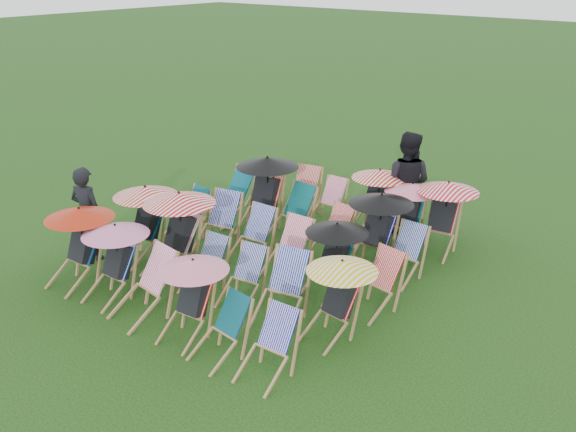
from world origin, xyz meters
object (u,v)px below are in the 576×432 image
Objects in this scene: deckchair_0 at (76,245)px; deckchair_29 at (441,216)px; person_left at (87,214)px; deckchair_5 at (267,347)px; person_rear at (406,183)px.

deckchair_0 is 1.00× the size of deckchair_29.
deckchair_29 is at bearing -153.39° from person_left.
deckchair_0 is at bearing 177.65° from deckchair_5.
person_left is (-0.66, 0.69, 0.16)m from deckchair_0.
deckchair_5 is at bearing -97.13° from deckchair_29.
deckchair_5 is (3.95, 0.00, -0.25)m from deckchair_0.
deckchair_29 is 0.65× the size of person_rear.
deckchair_29 is 6.13m from person_left.
person_rear reaches higher than deckchair_0.
person_rear reaches higher than deckchair_29.
person_rear is at bearing -144.25° from person_left.
person_rear is at bearing 98.08° from deckchair_5.
deckchair_0 is 0.97m from person_left.
deckchair_29 is (-0.01, 4.73, 0.25)m from deckchair_5.
deckchair_29 is 0.77× the size of person_left.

